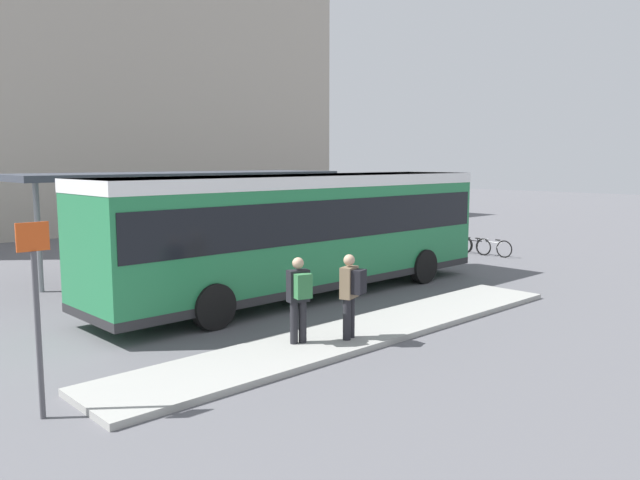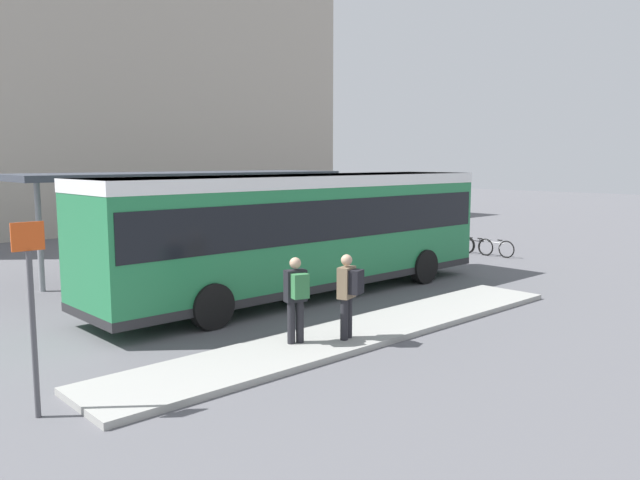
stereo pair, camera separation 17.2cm
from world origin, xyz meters
The scene contains 13 objects.
ground_plane centered at (0.00, 0.00, 0.00)m, with size 120.00×120.00×0.00m, color #5B5B60.
curb_island centered at (-1.68, -3.72, 0.06)m, with size 11.96×1.80×0.12m.
city_bus centered at (0.01, 0.00, 1.90)m, with size 12.08×2.74×3.26m.
pedestrian_waiting centered at (-3.33, -3.58, 1.08)m, with size 0.46×0.50×1.68m.
pedestrian_companion centered at (-2.38, -4.05, 1.09)m, with size 0.48×0.52×1.69m.
bicycle_white centered at (9.96, 0.23, 0.34)m, with size 0.48×1.55×0.67m.
bicycle_black centered at (9.91, 1.06, 0.33)m, with size 0.48×1.52×0.66m.
bicycle_red centered at (9.95, 1.90, 0.34)m, with size 0.48×1.57×0.68m.
station_shelter centered at (-0.42, 5.37, 3.12)m, with size 10.86×3.22×3.27m.
potted_planter_near_shelter centered at (1.84, 2.95, 0.77)m, with size 1.01×1.01×1.49m.
potted_planter_far_side centered at (3.93, 2.78, 0.67)m, with size 0.91×0.91×1.30m.
platform_sign centered at (-8.14, -3.53, 1.56)m, with size 0.44×0.08×2.80m.
station_building centered at (3.61, 24.42, 7.25)m, with size 28.38×14.18×14.50m.
Camera 2 is at (-10.95, -12.49, 3.63)m, focal length 35.00 mm.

